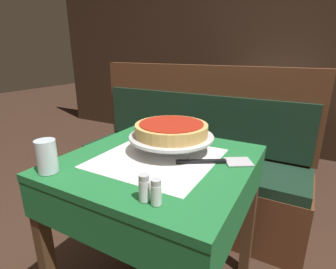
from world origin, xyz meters
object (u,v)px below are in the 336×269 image
(dining_table_front, at_px, (158,181))
(pizza_server, at_px, (217,162))
(water_glass_near, at_px, (47,156))
(booth_bench, at_px, (189,171))
(deep_dish_pizza, at_px, (171,129))
(salt_shaker, at_px, (144,188))
(pepper_shaker, at_px, (156,192))
(pizza_pan_stand, at_px, (171,137))
(dining_table_rear, at_px, (268,106))
(condiment_caddy, at_px, (260,89))

(dining_table_front, distance_m, pizza_server, 0.27)
(water_glass_near, bearing_deg, booth_bench, 83.80)
(deep_dish_pizza, distance_m, salt_shaker, 0.41)
(pepper_shaker, bearing_deg, pizza_pan_stand, 112.28)
(dining_table_front, height_order, salt_shaker, salt_shaker)
(deep_dish_pizza, bearing_deg, booth_bench, 106.75)
(pizza_pan_stand, distance_m, pizza_server, 0.22)
(booth_bench, bearing_deg, dining_table_front, -76.48)
(dining_table_rear, bearing_deg, deep_dish_pizza, -95.24)
(dining_table_rear, height_order, deep_dish_pizza, deep_dish_pizza)
(dining_table_rear, xyz_separation_m, water_glass_near, (-0.45, -2.07, 0.15))
(pizza_pan_stand, bearing_deg, pizza_server, -6.18)
(pizza_pan_stand, bearing_deg, dining_table_rear, 84.76)
(booth_bench, distance_m, water_glass_near, 1.12)
(deep_dish_pizza, bearing_deg, salt_shaker, -73.02)
(water_glass_near, bearing_deg, pepper_shaker, 1.34)
(dining_table_rear, height_order, salt_shaker, salt_shaker)
(dining_table_rear, distance_m, condiment_caddy, 0.19)
(water_glass_near, bearing_deg, dining_table_front, 47.14)
(dining_table_front, height_order, pepper_shaker, pepper_shaker)
(deep_dish_pizza, height_order, pizza_server, deep_dish_pizza)
(dining_table_front, bearing_deg, pizza_server, 17.46)
(salt_shaker, bearing_deg, pepper_shaker, -0.00)
(pizza_server, bearing_deg, pepper_shaker, -99.02)
(pizza_server, relative_size, salt_shaker, 3.38)
(dining_table_front, relative_size, pepper_shaker, 9.42)
(dining_table_rear, height_order, pepper_shaker, pepper_shaker)
(deep_dish_pizza, relative_size, salt_shaker, 3.73)
(pepper_shaker, bearing_deg, pizza_server, 80.98)
(water_glass_near, bearing_deg, dining_table_rear, 77.82)
(dining_table_front, xyz_separation_m, salt_shaker, (0.13, -0.29, 0.15))
(salt_shaker, relative_size, condiment_caddy, 0.45)
(salt_shaker, relative_size, pepper_shaker, 1.06)
(dining_table_rear, xyz_separation_m, deep_dish_pizza, (-0.15, -1.67, 0.19))
(salt_shaker, bearing_deg, pizza_pan_stand, 106.98)
(deep_dish_pizza, relative_size, pizza_server, 1.10)
(dining_table_rear, distance_m, pizza_pan_stand, 1.69)
(dining_table_rear, height_order, condiment_caddy, condiment_caddy)
(booth_bench, xyz_separation_m, pizza_pan_stand, (0.18, -0.61, 0.47))
(water_glass_near, bearing_deg, condiment_caddy, 80.73)
(pizza_server, bearing_deg, water_glass_near, -143.75)
(water_glass_near, height_order, condiment_caddy, condiment_caddy)
(pizza_pan_stand, bearing_deg, condiment_caddy, 88.28)
(dining_table_front, bearing_deg, condiment_caddy, 87.93)
(dining_table_front, distance_m, condiment_caddy, 1.82)
(pizza_pan_stand, height_order, pizza_server, pizza_pan_stand)
(deep_dish_pizza, height_order, salt_shaker, deep_dish_pizza)
(pizza_pan_stand, xyz_separation_m, deep_dish_pizza, (0.00, -0.00, 0.04))
(booth_bench, height_order, salt_shaker, booth_bench)
(water_glass_near, relative_size, salt_shaker, 1.45)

